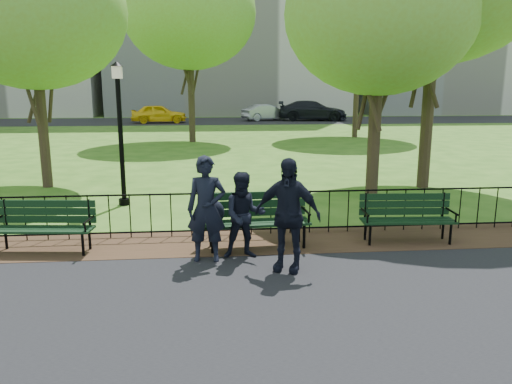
{
  "coord_description": "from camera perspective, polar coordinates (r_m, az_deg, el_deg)",
  "views": [
    {
      "loc": [
        -0.21,
        -7.7,
        2.99
      ],
      "look_at": [
        0.65,
        1.5,
        1.0
      ],
      "focal_mm": 35.0,
      "sensor_mm": 36.0,
      "label": 1
    }
  ],
  "objects": [
    {
      "name": "tree_far_c",
      "position": [
        27.24,
        -7.65,
        19.72
      ],
      "size": [
        6.85,
        6.85,
        9.55
      ],
      "color": "#2D2116",
      "rests_on": "ground"
    },
    {
      "name": "tree_near_e",
      "position": [
        13.93,
        14.01,
        19.25
      ],
      "size": [
        4.96,
        4.96,
        6.91
      ],
      "color": "#2D2116",
      "rests_on": "ground"
    },
    {
      "name": "person_left",
      "position": [
        8.52,
        -5.68,
        -1.95
      ],
      "size": [
        0.7,
        0.49,
        1.82
      ],
      "primitive_type": "imported",
      "rotation": [
        0.0,
        0.0,
        -0.09
      ],
      "color": "black",
      "rests_on": "asphalt_path"
    },
    {
      "name": "park_bench_left_a",
      "position": [
        9.82,
        -23.03,
        -3.04
      ],
      "size": [
        1.83,
        0.73,
        1.01
      ],
      "rotation": [
        0.0,
        0.0,
        -0.1
      ],
      "color": "black",
      "rests_on": "ground"
    },
    {
      "name": "park_bench_main",
      "position": [
        9.16,
        -1.99,
        -2.45
      ],
      "size": [
        2.04,
        0.74,
        1.11
      ],
      "rotation": [
        0.0,
        0.0,
        0.07
      ],
      "color": "black",
      "rests_on": "ground"
    },
    {
      "name": "dirt_strip",
      "position": [
        9.67,
        -3.86,
        -5.79
      ],
      "size": [
        60.0,
        1.6,
        0.01
      ],
      "primitive_type": "cube",
      "color": "#322514",
      "rests_on": "ground"
    },
    {
      "name": "apartment_east",
      "position": [
        62.22,
        20.9,
        19.71
      ],
      "size": [
        20.0,
        15.0,
        24.0
      ],
      "primitive_type": "cube",
      "color": "beige",
      "rests_on": "ground"
    },
    {
      "name": "iron_fence",
      "position": [
        10.02,
        -3.97,
        -2.27
      ],
      "size": [
        24.06,
        0.06,
        1.0
      ],
      "color": "black",
      "rests_on": "ground"
    },
    {
      "name": "taxi",
      "position": [
        40.97,
        -11.04,
        8.79
      ],
      "size": [
        4.46,
        2.06,
        1.48
      ],
      "primitive_type": "imported",
      "rotation": [
        0.0,
        0.0,
        1.64
      ],
      "color": "yellow",
      "rests_on": "far_street"
    },
    {
      "name": "sedan_dark",
      "position": [
        43.3,
        6.47,
        9.23
      ],
      "size": [
        6.08,
        3.24,
        1.68
      ],
      "primitive_type": "imported",
      "rotation": [
        0.0,
        0.0,
        1.41
      ],
      "color": "black",
      "rests_on": "far_street"
    },
    {
      "name": "person_mid",
      "position": [
        8.65,
        -1.35,
        -2.69
      ],
      "size": [
        0.76,
        0.42,
        1.52
      ],
      "primitive_type": "imported",
      "rotation": [
        0.0,
        0.0,
        0.05
      ],
      "color": "black",
      "rests_on": "asphalt_path"
    },
    {
      "name": "tree_far_e",
      "position": [
        30.07,
        11.77,
        19.68
      ],
      "size": [
        7.29,
        7.29,
        10.17
      ],
      "color": "#2D2116",
      "rests_on": "ground"
    },
    {
      "name": "person_right",
      "position": [
        8.05,
        3.6,
        -2.61
      ],
      "size": [
        1.18,
        0.86,
        1.86
      ],
      "primitive_type": "imported",
      "rotation": [
        0.0,
        0.0,
        -0.43
      ],
      "color": "black",
      "rests_on": "asphalt_path"
    },
    {
      "name": "park_bench_right_a",
      "position": [
        10.05,
        16.83,
        -2.28
      ],
      "size": [
        1.8,
        0.65,
        1.01
      ],
      "rotation": [
        0.0,
        0.0,
        -0.06
      ],
      "color": "black",
      "rests_on": "ground"
    },
    {
      "name": "far_street",
      "position": [
        42.81,
        -5.11,
        8.09
      ],
      "size": [
        70.0,
        9.0,
        0.01
      ],
      "primitive_type": "cube",
      "color": "black",
      "rests_on": "ground"
    },
    {
      "name": "tree_near_w",
      "position": [
        16.03,
        -24.2,
        18.5
      ],
      "size": [
        5.22,
        5.22,
        7.27
      ],
      "color": "#2D2116",
      "rests_on": "ground"
    },
    {
      "name": "lamppost",
      "position": [
        12.84,
        -15.25,
        7.0
      ],
      "size": [
        0.32,
        0.32,
        3.55
      ],
      "color": "black",
      "rests_on": "ground"
    },
    {
      "name": "ground",
      "position": [
        8.27,
        -3.56,
        -9.07
      ],
      "size": [
        120.0,
        120.0,
        0.0
      ],
      "primitive_type": "plane",
      "color": "#2F5E18"
    },
    {
      "name": "sedan_silver",
      "position": [
        43.09,
        1.19,
        9.08
      ],
      "size": [
        4.39,
        2.91,
        1.37
      ],
      "primitive_type": "imported",
      "rotation": [
        0.0,
        0.0,
        1.96
      ],
      "color": "#989CA0",
      "rests_on": "far_street"
    }
  ]
}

